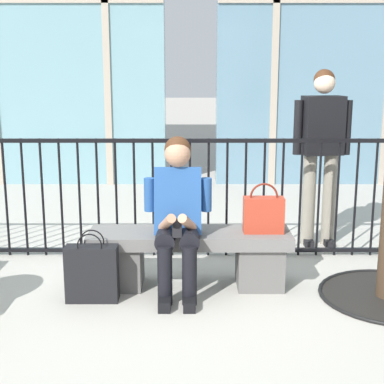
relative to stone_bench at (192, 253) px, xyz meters
name	(u,v)px	position (x,y,z in m)	size (l,w,h in m)	color
ground_plane	(192,285)	(0.00, 0.00, -0.27)	(60.00, 60.00, 0.00)	#B2ADA3
stone_bench	(192,253)	(0.00, 0.00, 0.00)	(1.60, 0.44, 0.45)	slate
seated_person_with_phone	(180,211)	(-0.09, -0.13, 0.38)	(0.52, 0.66, 1.21)	black
handbag_on_bench	(266,214)	(0.58, -0.01, 0.33)	(0.31, 0.14, 0.40)	#B23823
shopping_bag	(94,273)	(-0.73, -0.31, -0.05)	(0.39, 0.15, 0.54)	black
bystander_at_railing	(324,144)	(1.27, 1.12, 0.73)	(0.55, 0.29, 1.71)	gray
plaza_railing	(192,197)	(0.00, 0.75, 0.29)	(7.81, 0.04, 1.10)	black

